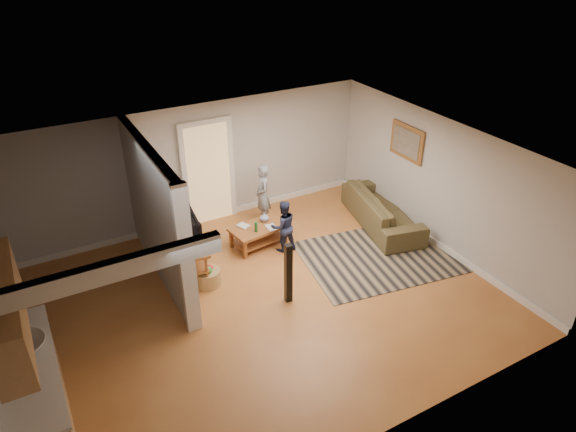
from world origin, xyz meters
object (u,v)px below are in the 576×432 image
(coffee_table, at_px, (259,230))
(tv_console, at_px, (190,244))
(speaker_right, at_px, (184,209))
(child, at_px, (263,222))
(sofa, at_px, (381,224))
(toddler, at_px, (283,249))
(speaker_left, at_px, (288,273))
(toy_basket, at_px, (208,276))

(coffee_table, xyz_separation_m, tv_console, (-1.47, -0.36, 0.35))
(speaker_right, xyz_separation_m, child, (1.53, -0.42, -0.53))
(sofa, distance_m, toddler, 2.24)
(coffee_table, distance_m, child, 0.90)
(coffee_table, relative_size, speaker_left, 1.03)
(coffee_table, height_order, toddler, coffee_table)
(toddler, bearing_deg, sofa, -176.80)
(coffee_table, bearing_deg, toddler, -49.16)
(tv_console, xyz_separation_m, toddler, (1.80, -0.02, -0.67))
(coffee_table, bearing_deg, speaker_right, 133.73)
(toddler, bearing_deg, speaker_right, -40.04)
(speaker_left, distance_m, child, 2.66)
(speaker_right, height_order, toy_basket, speaker_right)
(sofa, distance_m, child, 2.45)
(coffee_table, height_order, toy_basket, coffee_table)
(coffee_table, xyz_separation_m, child, (0.45, 0.71, -0.32))
(sofa, xyz_separation_m, coffee_table, (-2.56, 0.53, 0.32))
(speaker_left, relative_size, speaker_right, 1.02)
(toy_basket, bearing_deg, coffee_table, 28.14)
(coffee_table, height_order, child, child)
(tv_console, xyz_separation_m, toy_basket, (0.14, -0.35, -0.51))
(sofa, height_order, coffee_table, coffee_table)
(speaker_left, bearing_deg, sofa, 29.10)
(speaker_right, xyz_separation_m, toddler, (1.41, -1.51, -0.53))
(sofa, height_order, toy_basket, toy_basket)
(toy_basket, relative_size, toddler, 0.43)
(child, xyz_separation_m, toddler, (-0.12, -1.09, 0.00))
(sofa, distance_m, coffee_table, 2.64)
(tv_console, relative_size, toy_basket, 2.73)
(toy_basket, xyz_separation_m, child, (1.78, 1.43, -0.16))
(tv_console, xyz_separation_m, speaker_right, (0.39, 1.49, -0.14))
(toddler, bearing_deg, child, -89.22)
(coffee_table, height_order, tv_console, tv_console)
(sofa, bearing_deg, speaker_left, 126.41)
(coffee_table, bearing_deg, toy_basket, -151.86)
(coffee_table, relative_size, speaker_right, 1.05)
(sofa, bearing_deg, coffee_table, 91.57)
(toy_basket, bearing_deg, toddler, 11.26)
(toy_basket, bearing_deg, speaker_left, -46.57)
(toy_basket, distance_m, child, 2.29)
(sofa, distance_m, speaker_right, 4.04)
(tv_console, bearing_deg, toddler, 5.77)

